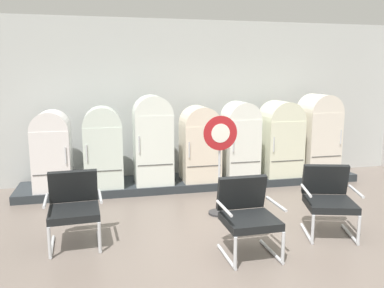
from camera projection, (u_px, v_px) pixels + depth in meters
The scene contains 14 objects.
ground at pixel (254, 257), 4.67m from camera, with size 12.00×10.00×0.05m, color #6D6058.
back_wall at pixel (187, 100), 7.89m from camera, with size 11.76×0.12×3.15m.
display_plinth at pixel (195, 182), 7.55m from camera, with size 6.43×0.95×0.14m, color #282E32.
refrigerator_0 at pixel (52, 148), 6.76m from camera, with size 0.62×0.73×1.36m.
refrigerator_1 at pixel (103, 145), 6.90m from camera, with size 0.66×0.62×1.42m.
refrigerator_2 at pixel (153, 137), 7.08m from camera, with size 0.67×0.62×1.60m.
refrigerator_3 at pixel (200, 142), 7.32m from camera, with size 0.68×0.68×1.39m.
refrigerator_4 at pixel (240, 138), 7.48m from camera, with size 0.62×0.65×1.46m.
refrigerator_5 at pixel (280, 137), 7.69m from camera, with size 0.72×0.71×1.46m.
refrigerator_6 at pixel (319, 131), 7.85m from camera, with size 0.68×0.69×1.58m.
armchair_left at pixel (74, 205), 4.92m from camera, with size 0.70×0.71×0.90m.
armchair_right at pixel (328, 197), 5.24m from camera, with size 0.79×0.83×0.90m.
armchair_center at pixel (247, 212), 4.65m from camera, with size 0.69×0.69×0.90m.
sign_stand at pixel (220, 164), 5.88m from camera, with size 0.51×0.32×1.52m.
Camera 1 is at (-1.70, -4.08, 2.13)m, focal length 36.75 mm.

